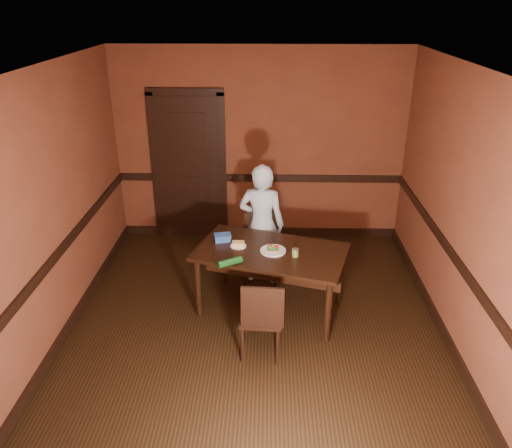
# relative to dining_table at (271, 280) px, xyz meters

# --- Properties ---
(floor) EXTENTS (4.00, 4.50, 0.01)m
(floor) POSITION_rel_dining_table_xyz_m (-0.16, -0.32, -0.37)
(floor) COLOR black
(floor) RESTS_ON ground
(ceiling) EXTENTS (4.00, 4.50, 0.01)m
(ceiling) POSITION_rel_dining_table_xyz_m (-0.16, -0.32, 2.33)
(ceiling) COLOR beige
(ceiling) RESTS_ON ground
(wall_back) EXTENTS (4.00, 0.02, 2.70)m
(wall_back) POSITION_rel_dining_table_xyz_m (-0.16, 1.93, 0.98)
(wall_back) COLOR brown
(wall_back) RESTS_ON ground
(wall_front) EXTENTS (4.00, 0.02, 2.70)m
(wall_front) POSITION_rel_dining_table_xyz_m (-0.16, -2.57, 0.98)
(wall_front) COLOR brown
(wall_front) RESTS_ON ground
(wall_left) EXTENTS (0.02, 4.50, 2.70)m
(wall_left) POSITION_rel_dining_table_xyz_m (-2.16, -0.32, 0.98)
(wall_left) COLOR brown
(wall_left) RESTS_ON ground
(wall_right) EXTENTS (0.02, 4.50, 2.70)m
(wall_right) POSITION_rel_dining_table_xyz_m (1.84, -0.32, 0.98)
(wall_right) COLOR brown
(wall_right) RESTS_ON ground
(dado_back) EXTENTS (4.00, 0.03, 0.10)m
(dado_back) POSITION_rel_dining_table_xyz_m (-0.16, 1.91, 0.53)
(dado_back) COLOR black
(dado_back) RESTS_ON ground
(dado_left) EXTENTS (0.03, 4.50, 0.10)m
(dado_left) POSITION_rel_dining_table_xyz_m (-2.15, -0.32, 0.53)
(dado_left) COLOR black
(dado_left) RESTS_ON ground
(dado_right) EXTENTS (0.03, 4.50, 0.10)m
(dado_right) POSITION_rel_dining_table_xyz_m (1.82, -0.32, 0.53)
(dado_right) COLOR black
(dado_right) RESTS_ON ground
(baseboard_back) EXTENTS (4.00, 0.03, 0.12)m
(baseboard_back) POSITION_rel_dining_table_xyz_m (-0.16, 1.91, -0.31)
(baseboard_back) COLOR black
(baseboard_back) RESTS_ON ground
(baseboard_left) EXTENTS (0.03, 4.50, 0.12)m
(baseboard_left) POSITION_rel_dining_table_xyz_m (-2.15, -0.32, -0.31)
(baseboard_left) COLOR black
(baseboard_left) RESTS_ON ground
(baseboard_right) EXTENTS (0.03, 4.50, 0.12)m
(baseboard_right) POSITION_rel_dining_table_xyz_m (1.82, -0.32, -0.31)
(baseboard_right) COLOR black
(baseboard_right) RESTS_ON ground
(door) EXTENTS (1.05, 0.07, 2.20)m
(door) POSITION_rel_dining_table_xyz_m (-1.16, 1.90, 0.72)
(door) COLOR black
(door) RESTS_ON ground
(dining_table) EXTENTS (1.79, 1.32, 0.75)m
(dining_table) POSITION_rel_dining_table_xyz_m (0.00, 0.00, 0.00)
(dining_table) COLOR black
(dining_table) RESTS_ON floor
(chair_far) EXTENTS (0.46, 0.46, 0.89)m
(chair_far) POSITION_rel_dining_table_xyz_m (-0.14, 0.55, 0.07)
(chair_far) COLOR black
(chair_far) RESTS_ON floor
(chair_near) EXTENTS (0.43, 0.43, 0.86)m
(chair_near) POSITION_rel_dining_table_xyz_m (-0.09, -0.75, 0.06)
(chair_near) COLOR black
(chair_near) RESTS_ON floor
(person) EXTENTS (0.60, 0.44, 1.51)m
(person) POSITION_rel_dining_table_xyz_m (-0.12, 0.65, 0.38)
(person) COLOR silver
(person) RESTS_ON floor
(sandwich_plate) EXTENTS (0.28, 0.28, 0.07)m
(sandwich_plate) POSITION_rel_dining_table_xyz_m (0.02, -0.02, 0.39)
(sandwich_plate) COLOR white
(sandwich_plate) RESTS_ON dining_table
(sauce_jar) EXTENTS (0.07, 0.07, 0.09)m
(sauce_jar) POSITION_rel_dining_table_xyz_m (0.25, -0.12, 0.42)
(sauce_jar) COLOR #6B9448
(sauce_jar) RESTS_ON dining_table
(cheese_saucer) EXTENTS (0.18, 0.18, 0.06)m
(cheese_saucer) POSITION_rel_dining_table_xyz_m (-0.36, 0.09, 0.40)
(cheese_saucer) COLOR white
(cheese_saucer) RESTS_ON dining_table
(food_tub) EXTENTS (0.21, 0.17, 0.08)m
(food_tub) POSITION_rel_dining_table_xyz_m (-0.55, 0.22, 0.41)
(food_tub) COLOR #315CB6
(food_tub) RESTS_ON dining_table
(wrapped_veg) EXTENTS (0.26, 0.20, 0.07)m
(wrapped_veg) POSITION_rel_dining_table_xyz_m (-0.42, -0.34, 0.41)
(wrapped_veg) COLOR #154618
(wrapped_veg) RESTS_ON dining_table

